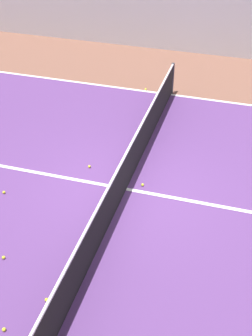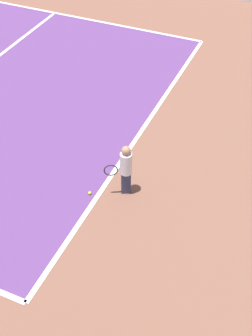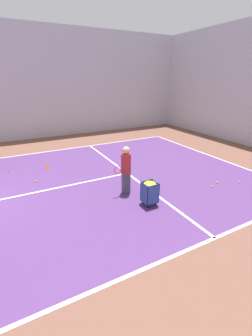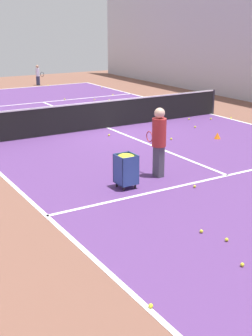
{
  "view_description": "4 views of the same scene",
  "coord_description": "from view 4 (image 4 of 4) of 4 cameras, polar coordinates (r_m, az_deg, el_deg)",
  "views": [
    {
      "loc": [
        -8.21,
        -2.43,
        6.85
      ],
      "look_at": [
        0.0,
        0.0,
        0.61
      ],
      "focal_mm": 50.0,
      "sensor_mm": 36.0,
      "label": 1
    },
    {
      "loc": [
        -8.21,
        -14.85,
        6.82
      ],
      "look_at": [
        -1.97,
        -12.12,
        0.66
      ],
      "focal_mm": 50.0,
      "sensor_mm": 36.0,
      "label": 2
    },
    {
      "loc": [
        8.21,
        2.0,
        4.0
      ],
      "look_at": [
        1.57,
        5.51,
        0.98
      ],
      "focal_mm": 24.0,
      "sensor_mm": 36.0,
      "label": 3
    },
    {
      "loc": [
        8.21,
        14.85,
        3.92
      ],
      "look_at": [
        2.72,
        5.8,
        0.5
      ],
      "focal_mm": 50.0,
      "sensor_mm": 36.0,
      "label": 4
    }
  ],
  "objects": [
    {
      "name": "tennis_ball_7",
      "position": [
        6.89,
        3.04,
        -16.43
      ],
      "size": [
        0.07,
        0.07,
        0.07
      ],
      "primitive_type": "sphere",
      "color": "yellow",
      "rests_on": "ground"
    },
    {
      "name": "tennis_ball_23",
      "position": [
        17.59,
        -3.45,
        5.15
      ],
      "size": [
        0.07,
        0.07,
        0.07
      ],
      "primitive_type": "sphere",
      "color": "yellow",
      "rests_on": "ground"
    },
    {
      "name": "tennis_ball_15",
      "position": [
        19.11,
        10.3,
        5.92
      ],
      "size": [
        0.07,
        0.07,
        0.07
      ],
      "primitive_type": "sphere",
      "color": "yellow",
      "rests_on": "ground"
    },
    {
      "name": "court_playing_area",
      "position": [
        17.41,
        -2.26,
        4.91
      ],
      "size": [
        10.01,
        23.29,
        0.0
      ],
      "color": "#563370",
      "rests_on": "ground"
    },
    {
      "name": "tennis_ball_10",
      "position": [
        28.62,
        -9.48,
        9.9
      ],
      "size": [
        0.07,
        0.07,
        0.07
      ],
      "primitive_type": "sphere",
      "color": "yellow",
      "rests_on": "ground"
    },
    {
      "name": "tennis_ball_19",
      "position": [
        23.65,
        -7.49,
        8.33
      ],
      "size": [
        0.07,
        0.07,
        0.07
      ],
      "primitive_type": "sphere",
      "color": "yellow",
      "rests_on": "ground"
    },
    {
      "name": "tennis_ball_6",
      "position": [
        24.82,
        -1.61,
        8.92
      ],
      "size": [
        0.07,
        0.07,
        0.07
      ],
      "primitive_type": "sphere",
      "color": "yellow",
      "rests_on": "ground"
    },
    {
      "name": "line_centre_service",
      "position": [
        17.41,
        -2.26,
        4.92
      ],
      "size": [
        0.1,
        12.81,
        0.0
      ],
      "primitive_type": "cube",
      "color": "white",
      "rests_on": "ground"
    },
    {
      "name": "line_baseline_near",
      "position": [
        28.01,
        -14.09,
        9.37
      ],
      "size": [
        10.01,
        0.1,
        0.0
      ],
      "primitive_type": "cube",
      "color": "white",
      "rests_on": "ground"
    },
    {
      "name": "line_service_near",
      "position": [
        23.12,
        -10.08,
        7.91
      ],
      "size": [
        10.01,
        0.1,
        0.0
      ],
      "primitive_type": "cube",
      "color": "white",
      "rests_on": "ground"
    },
    {
      "name": "tennis_ball_17",
      "position": [
        9.09,
        9.18,
        -7.62
      ],
      "size": [
        0.07,
        0.07,
        0.07
      ],
      "primitive_type": "sphere",
      "color": "yellow",
      "rests_on": "ground"
    },
    {
      "name": "tennis_ball_20",
      "position": [
        27.36,
        -2.98,
        9.75
      ],
      "size": [
        0.07,
        0.07,
        0.07
      ],
      "primitive_type": "sphere",
      "color": "yellow",
      "rests_on": "ground"
    },
    {
      "name": "tennis_ball_18",
      "position": [
        17.58,
        8.42,
        4.98
      ],
      "size": [
        0.07,
        0.07,
        0.07
      ],
      "primitive_type": "sphere",
      "color": "yellow",
      "rests_on": "ground"
    },
    {
      "name": "training_cone_1",
      "position": [
        16.11,
        11.08,
        3.9
      ],
      "size": [
        0.22,
        0.22,
        0.21
      ],
      "primitive_type": "cone",
      "color": "orange",
      "rests_on": "ground"
    },
    {
      "name": "ground_plane",
      "position": [
        17.41,
        -2.26,
        4.91
      ],
      "size": [
        34.5,
        34.5,
        0.0
      ],
      "primitive_type": "plane",
      "color": "brown"
    },
    {
      "name": "tennis_ball_1",
      "position": [
        8.85,
        12.17,
        -8.53
      ],
      "size": [
        0.07,
        0.07,
        0.07
      ],
      "primitive_type": "sphere",
      "color": "yellow",
      "rests_on": "ground"
    },
    {
      "name": "coach_at_net",
      "position": [
        11.82,
        4.04,
        3.7
      ],
      "size": [
        0.36,
        0.68,
        1.79
      ],
      "rotation": [
        0.0,
        0.0,
        -1.58
      ],
      "color": "#4C4C56",
      "rests_on": "ground"
    },
    {
      "name": "tennis_ball_8",
      "position": [
        23.34,
        -3.88,
        8.32
      ],
      "size": [
        0.07,
        0.07,
        0.07
      ],
      "primitive_type": "sphere",
      "color": "yellow",
      "rests_on": "ground"
    },
    {
      "name": "tennis_ball_12",
      "position": [
        21.21,
        7.32,
        7.24
      ],
      "size": [
        0.07,
        0.07,
        0.07
      ],
      "primitive_type": "sphere",
      "color": "yellow",
      "rests_on": "ground"
    },
    {
      "name": "line_service_far",
      "position": [
        12.41,
        12.27,
        -0.89
      ],
      "size": [
        10.01,
        0.1,
        0.0
      ],
      "primitive_type": "cube",
      "color": "white",
      "rests_on": "ground"
    },
    {
      "name": "tennis_ball_9",
      "position": [
        18.95,
        7.69,
        5.94
      ],
      "size": [
        0.07,
        0.07,
        0.07
      ],
      "primitive_type": "sphere",
      "color": "yellow",
      "rests_on": "ground"
    },
    {
      "name": "tennis_ball_13",
      "position": [
        23.2,
        -2.07,
        8.29
      ],
      "size": [
        0.07,
        0.07,
        0.07
      ],
      "primitive_type": "sphere",
      "color": "yellow",
      "rests_on": "ground"
    },
    {
      "name": "line_sideline_left",
      "position": [
        20.26,
        10.28,
        6.5
      ],
      "size": [
        0.1,
        23.29,
        0.0
      ],
      "primitive_type": "cube",
      "color": "white",
      "rests_on": "ground"
    },
    {
      "name": "player_near_baseline",
      "position": [
        29.0,
        -10.7,
        11.23
      ],
      "size": [
        0.42,
        0.54,
        1.2
      ],
      "rotation": [
        0.0,
        0.0,
        2.04
      ],
      "color": "#2D3351",
      "rests_on": "ground"
    },
    {
      "name": "tennis_ball_5",
      "position": [
        15.73,
        5.53,
        3.56
      ],
      "size": [
        0.07,
        0.07,
        0.07
      ],
      "primitive_type": "sphere",
      "color": "yellow",
      "rests_on": "ground"
    },
    {
      "name": "tennis_net",
      "position": [
        17.3,
        -2.29,
        6.61
      ],
      "size": [
        10.31,
        0.1,
        1.02
      ],
      "color": "#2D2D33",
      "rests_on": "ground"
    },
    {
      "name": "tennis_ball_2",
      "position": [
        19.47,
        12.67,
        5.99
      ],
      "size": [
        0.07,
        0.07,
        0.07
      ],
      "primitive_type": "sphere",
      "color": "yellow",
      "rests_on": "ground"
    },
    {
      "name": "ball_cart",
      "position": [
        11.1,
        0.0,
        0.41
      ],
      "size": [
        0.45,
        0.47,
        0.85
      ],
      "color": "#2D478C",
      "rests_on": "ground"
    },
    {
      "name": "tennis_ball_21",
      "position": [
        11.38,
        8.37,
        -2.23
      ],
      "size": [
        0.07,
        0.07,
        0.07
      ],
      "primitive_type": "sphere",
      "color": "yellow",
      "rests_on": "ground"
    },
    {
      "name": "tennis_ball_4",
      "position": [
        16.19,
        -2.09,
        4.04
      ],
      "size": [
        0.07,
        0.07,
        0.07
      ],
      "primitive_type": "sphere",
      "color": "yellow",
      "rests_on": "ground"
    },
    {
      "name": "tennis_ball_0",
      "position": [
        8.09,
        13.99,
        -11.36
      ],
      "size": [
        0.07,
        0.07,
        0.07
      ],
      "primitive_type": "sphere",
      "color": "yellow",
      "rests_on": "ground"
    }
  ]
}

